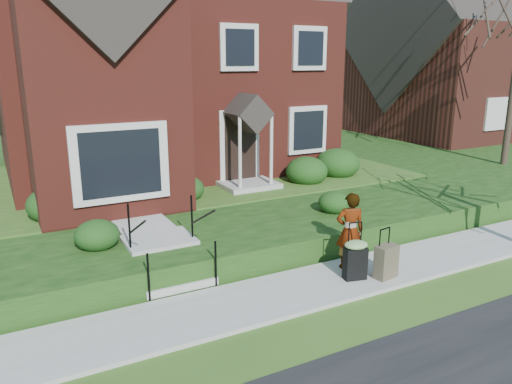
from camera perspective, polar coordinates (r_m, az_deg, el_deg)
ground at (r=9.95m, az=7.45°, el=-10.63°), size 120.00×120.00×0.00m
sidewalk at (r=9.93m, az=7.46°, el=-10.42°), size 60.00×1.60×0.08m
terrace at (r=20.78m, az=-0.93°, el=3.89°), size 44.00×20.00×0.60m
walkway at (r=13.09m, az=-14.58°, el=-1.73°), size 1.20×6.00×0.06m
main_house at (r=17.64m, az=-11.82°, el=17.83°), size 10.40×10.20×9.40m
neighbour_house at (r=28.08m, az=22.19°, el=15.85°), size 9.40×8.00×9.20m
front_steps at (r=10.25m, az=-10.23°, el=-7.07°), size 1.40×2.02×1.50m
foundation_shrubs at (r=14.02m, az=-0.86°, el=1.56°), size 10.04×4.29×1.00m
woman at (r=10.39m, az=10.68°, el=-4.38°), size 0.69×0.58×1.61m
suitcase_black at (r=10.01m, az=11.29°, el=-7.35°), size 0.56×0.49×1.15m
suitcase_olive at (r=10.24m, az=14.65°, el=-7.69°), size 0.50×0.33×1.02m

